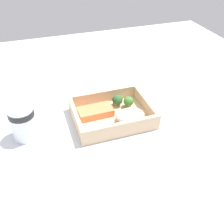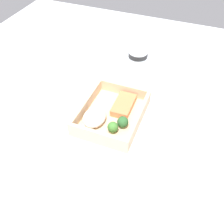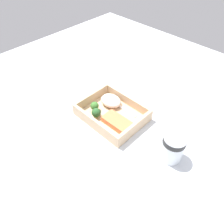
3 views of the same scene
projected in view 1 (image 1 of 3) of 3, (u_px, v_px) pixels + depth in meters
The scene contains 10 objects.
ground_plane at pixel (112, 121), 86.88cm from camera, with size 160.00×160.00×2.00cm, color silver.
takeout_tray at pixel (112, 117), 85.92cm from camera, with size 24.82×19.61×1.20cm, color #CEAD86.
tray_rim at pixel (112, 111), 84.34cm from camera, with size 24.82×19.61×4.08cm.
salmon_fillet at pixel (95, 112), 85.38cm from camera, with size 11.20×6.09×2.37cm, color #F57747.
mashed_potatoes at pixel (130, 116), 82.43cm from camera, with size 9.14×7.21×3.77cm, color #F1D9C8.
broccoli_floret_1 at pixel (128, 101), 88.20cm from camera, with size 3.41×3.41×4.03cm.
broccoli_floret_2 at pixel (117, 100), 89.00cm from camera, with size 3.62×3.62×4.07cm.
fork at pixel (122, 125), 81.46cm from camera, with size 15.84×2.29×0.44cm.
paper_cup at pixel (23, 121), 76.20cm from camera, with size 7.45×7.45×10.11cm.
receipt_slip at pixel (183, 123), 84.07cm from camera, with size 7.32×11.43×0.24cm, color white.
Camera 1 is at (-21.48, -64.26, 53.46)cm, focal length 42.00 mm.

